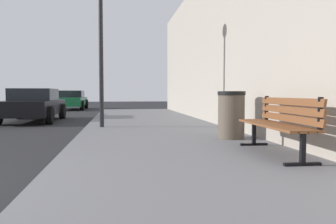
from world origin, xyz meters
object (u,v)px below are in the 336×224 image
object	(u,v)px
trash_bin	(231,115)
street_lamp	(101,25)
car_green	(71,100)
bench	(280,121)
car_black	(33,105)

from	to	relation	value
trash_bin	street_lamp	world-z (taller)	street_lamp
trash_bin	car_green	world-z (taller)	car_green
trash_bin	car_green	bearing A→B (deg)	108.70
bench	car_black	bearing A→B (deg)	125.84
bench	car_green	distance (m)	18.72
car_black	car_green	world-z (taller)	same
street_lamp	car_black	bearing A→B (deg)	124.86
street_lamp	car_black	world-z (taller)	street_lamp
bench	trash_bin	distance (m)	1.78
trash_bin	car_black	xyz separation A→B (m)	(-5.57, 6.74, 0.00)
bench	trash_bin	xyz separation A→B (m)	(-0.15, 1.78, -0.02)
bench	car_black	distance (m)	10.26
bench	car_black	size ratio (longest dim) A/B	0.46
car_black	car_green	distance (m)	9.36
street_lamp	car_green	distance (m)	13.82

